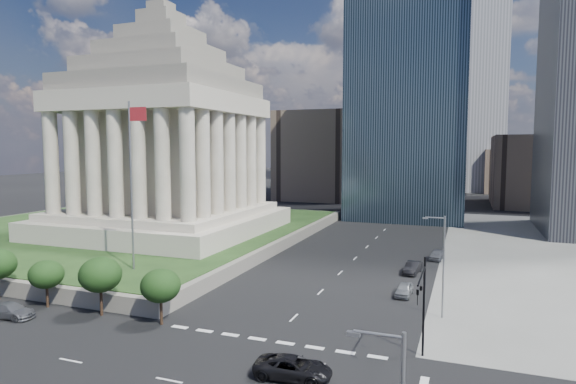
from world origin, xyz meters
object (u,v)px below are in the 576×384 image
at_px(war_memorial, 164,119).
at_px(parked_sedan_far, 437,255).
at_px(street_lamp_north, 442,261).
at_px(pickup_truck, 293,368).
at_px(parked_sedan_near, 404,289).
at_px(flagpole, 132,176).
at_px(parked_sedan_mid, 413,268).
at_px(suv_grey, 10,310).
at_px(traffic_signal_ne, 422,298).

distance_m(war_memorial, parked_sedan_far, 50.03).
distance_m(street_lamp_north, parked_sedan_far, 26.05).
distance_m(war_memorial, pickup_truck, 58.74).
relative_size(pickup_truck, parked_sedan_near, 1.35).
distance_m(pickup_truck, parked_sedan_far, 42.78).
relative_size(street_lamp_north, parked_sedan_near, 2.41).
bearing_deg(pickup_truck, war_memorial, 39.30).
bearing_deg(pickup_truck, flagpole, 54.37).
relative_size(war_memorial, street_lamp_north, 3.90).
relative_size(flagpole, parked_sedan_near, 4.82).
height_order(war_memorial, parked_sedan_mid, war_memorial).
xyz_separation_m(war_memorial, parked_sedan_mid, (43.00, -6.86, -20.64)).
bearing_deg(street_lamp_north, parked_sedan_far, 94.10).
bearing_deg(suv_grey, parked_sedan_mid, -52.57).
xyz_separation_m(war_memorial, pickup_truck, (38.15, -39.62, -20.62)).
relative_size(street_lamp_north, parked_sedan_mid, 2.16).
xyz_separation_m(flagpole, suv_grey, (-3.97, -13.67, -12.38)).
xyz_separation_m(pickup_truck, parked_sedan_far, (7.35, 42.14, -0.04)).
distance_m(pickup_truck, parked_sedan_near, 23.14).
bearing_deg(parked_sedan_near, parked_sedan_far, 85.48).
xyz_separation_m(flagpole, pickup_truck, (25.98, -15.62, -12.33)).
relative_size(war_memorial, flagpole, 1.95).
distance_m(street_lamp_north, parked_sedan_mid, 17.42).
bearing_deg(suv_grey, parked_sedan_near, -63.54).
distance_m(flagpole, traffic_signal_ne, 36.69).
distance_m(street_lamp_north, parked_sedan_near, 8.81).
bearing_deg(parked_sedan_near, street_lamp_north, -52.67).
bearing_deg(street_lamp_north, pickup_truck, -118.89).
distance_m(parked_sedan_mid, parked_sedan_far, 9.70).
height_order(flagpole, street_lamp_north, flagpole).
relative_size(war_memorial, pickup_truck, 6.94).
height_order(war_memorial, street_lamp_north, war_memorial).
xyz_separation_m(traffic_signal_ne, parked_sedan_near, (-3.35, 17.27, -4.54)).
xyz_separation_m(suv_grey, parked_sedan_near, (34.95, 20.64, -0.02)).
xyz_separation_m(parked_sedan_near, parked_sedan_mid, (-0.15, 10.18, 0.06)).
distance_m(traffic_signal_ne, pickup_truck, 10.86).
bearing_deg(pickup_truck, parked_sedan_far, -14.50).
height_order(traffic_signal_ne, street_lamp_north, street_lamp_north).
xyz_separation_m(suv_grey, parked_sedan_mid, (34.80, 30.82, 0.03)).
bearing_deg(parked_sedan_mid, traffic_signal_ne, -75.52).
bearing_deg(parked_sedan_near, parked_sedan_mid, 93.18).
relative_size(parked_sedan_near, parked_sedan_mid, 0.90).
bearing_deg(flagpole, war_memorial, 116.89).
bearing_deg(flagpole, parked_sedan_near, 12.67).
height_order(suv_grey, parked_sedan_far, parked_sedan_far).
relative_size(flagpole, parked_sedan_far, 4.60).
bearing_deg(street_lamp_north, parked_sedan_mid, 105.01).
xyz_separation_m(pickup_truck, suv_grey, (-29.95, 1.95, -0.05)).
distance_m(flagpole, street_lamp_north, 35.95).
xyz_separation_m(flagpole, parked_sedan_mid, (30.83, 17.14, -12.35)).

